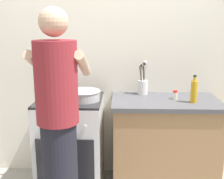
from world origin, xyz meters
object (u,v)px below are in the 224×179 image
stove_range (71,143)px  utensil_crock (143,84)px  oil_bottle (194,91)px  mixing_bowl (84,95)px  pot (55,91)px  spice_bottle (175,95)px  person (58,127)px

stove_range → utensil_crock: 0.91m
oil_bottle → mixing_bowl: bearing=177.4°
pot → oil_bottle: 1.28m
mixing_bowl → spice_bottle: mixing_bowl is taller
pot → person: (0.17, -0.66, -0.11)m
mixing_bowl → person: 0.61m
mixing_bowl → utensil_crock: 0.61m
spice_bottle → oil_bottle: bearing=-38.1°
pot → mixing_bowl: bearing=-13.4°
spice_bottle → person: size_ratio=0.05×
mixing_bowl → stove_range: bearing=164.0°
stove_range → pot: bearing=169.3°
pot → mixing_bowl: 0.29m
mixing_bowl → utensil_crock: bearing=23.8°
spice_bottle → mixing_bowl: bearing=-175.5°
mixing_bowl → utensil_crock: utensil_crock is taller
stove_range → utensil_crock: (0.70, 0.21, 0.55)m
mixing_bowl → spice_bottle: (0.85, 0.07, -0.01)m
utensil_crock → spice_bottle: 0.35m
stove_range → spice_bottle: 1.10m
pot → spice_bottle: pot is taller
stove_range → person: 0.76m
stove_range → spice_bottle: size_ratio=10.87×
stove_range → utensil_crock: utensil_crock is taller
utensil_crock → spice_bottle: size_ratio=4.04×
pot → utensil_crock: size_ratio=0.78×
pot → stove_range: bearing=-10.7°
stove_range → mixing_bowl: bearing=-16.0°
stove_range → pot: size_ratio=3.43×
pot → utensil_crock: bearing=12.1°
stove_range → oil_bottle: (1.13, -0.09, 0.55)m
stove_range → pot: (-0.14, 0.03, 0.52)m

